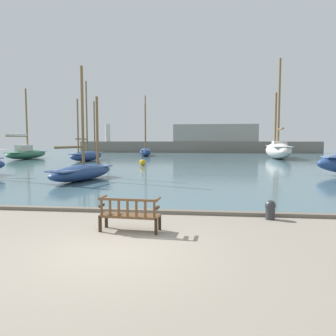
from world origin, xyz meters
name	(u,v)px	position (x,y,z in m)	size (l,w,h in m)	color
ground_plane	(115,251)	(0.00, 0.00, 0.00)	(160.00, 160.00, 0.00)	gray
harbor_water	(194,156)	(0.00, 44.00, 0.04)	(100.00, 80.00, 0.08)	#476670
quay_edge_kerb	(147,211)	(0.00, 3.85, 0.06)	(40.00, 0.30, 0.12)	#675F54
park_bench	(130,214)	(-0.04, 1.59, 0.47)	(1.63, 0.63, 0.92)	#322113
sailboat_nearest_port	(87,154)	(-11.68, 29.12, 0.84)	(2.83, 6.87, 9.00)	navy
sailboat_far_port	(278,149)	(11.15, 37.20, 1.28)	(3.70, 11.38, 12.84)	silver
sailboat_centre_channel	(146,151)	(-7.27, 41.77, 0.87)	(2.77, 6.51, 9.01)	navy
sailboat_far_starboard	(26,153)	(-20.76, 32.13, 0.85)	(2.53, 7.93, 8.82)	#2D6647
sailboat_nearest_starboard	(82,171)	(-5.31, 11.66, 0.65)	(2.89, 5.91, 6.66)	navy
mooring_bollard	(270,209)	(3.96, 3.42, 0.33)	(0.33, 0.33, 0.60)	#2D2D33
channel_buoy	(143,162)	(-3.99, 23.11, 0.38)	(0.59, 0.59, 1.29)	gold
far_breakwater	(201,143)	(0.85, 56.20, 1.94)	(45.62, 2.40, 5.60)	slate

